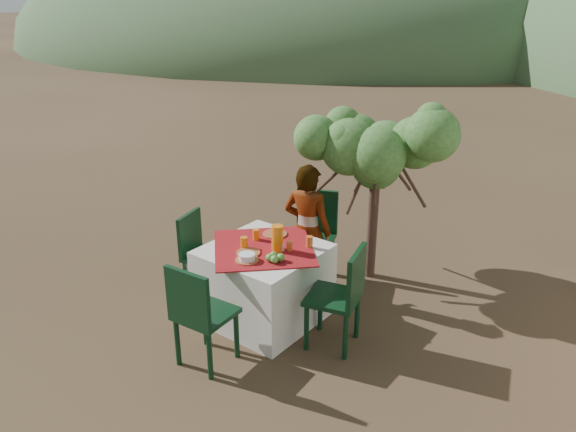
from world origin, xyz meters
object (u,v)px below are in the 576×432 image
at_px(chair_far, 314,231).
at_px(juice_pitcher, 278,238).
at_px(chair_near, 199,312).
at_px(person, 307,231).
at_px(chair_right, 342,294).
at_px(shrub_tree, 383,157).
at_px(table, 264,283).
at_px(chair_left, 200,250).

relative_size(chair_far, juice_pitcher, 4.02).
bearing_deg(juice_pitcher, chair_far, 104.59).
xyz_separation_m(chair_near, person, (-0.03, 1.59, 0.18)).
relative_size(chair_far, person, 0.70).
bearing_deg(chair_right, juice_pitcher, -103.69).
distance_m(chair_near, shrub_tree, 2.57).
bearing_deg(juice_pitcher, chair_near, -94.18).
bearing_deg(chair_far, table, -105.32).
bearing_deg(chair_far, juice_pitcher, -96.67).
height_order(chair_far, juice_pitcher, juice_pitcher).
xyz_separation_m(chair_far, person, (0.15, -0.34, 0.16)).
xyz_separation_m(table, shrub_tree, (0.45, 1.45, 1.02)).
relative_size(chair_near, person, 0.67).
xyz_separation_m(chair_far, juice_pitcher, (0.25, -0.97, 0.33)).
bearing_deg(shrub_tree, juice_pitcher, -102.01).
bearing_deg(shrub_tree, chair_far, -140.65).
bearing_deg(person, chair_left, 26.87).
bearing_deg(chair_near, table, -89.95).
relative_size(table, chair_right, 1.34).
bearing_deg(juice_pitcher, person, 99.38).
bearing_deg(chair_left, juice_pitcher, -101.36).
bearing_deg(chair_left, chair_right, -102.42).
relative_size(chair_near, juice_pitcher, 3.88).
bearing_deg(person, chair_right, 132.91).
height_order(chair_left, juice_pitcher, juice_pitcher).
bearing_deg(table, chair_near, -85.33).
height_order(table, chair_left, chair_left).
height_order(table, shrub_tree, shrub_tree).
xyz_separation_m(chair_right, juice_pitcher, (-0.72, -0.01, 0.35)).
bearing_deg(chair_far, chair_left, -147.21).
distance_m(chair_far, person, 0.41).
bearing_deg(shrub_tree, chair_right, -73.46).
relative_size(chair_far, chair_left, 1.12).
relative_size(person, juice_pitcher, 5.77).
relative_size(table, chair_left, 1.46).
height_order(chair_left, person, person).
bearing_deg(chair_near, chair_far, -89.29).
xyz_separation_m(chair_near, chair_left, (-0.93, 0.91, -0.04)).
relative_size(table, chair_far, 1.30).
height_order(chair_far, chair_right, chair_far).
distance_m(shrub_tree, juice_pitcher, 1.54).
height_order(table, chair_far, chair_far).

